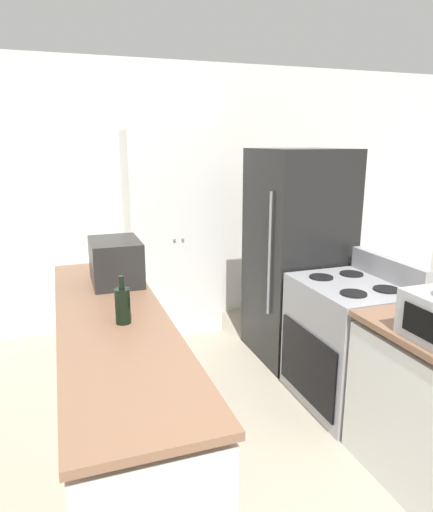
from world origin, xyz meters
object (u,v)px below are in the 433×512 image
object	(u,v)px
pantry_cabinet	(172,234)
stove	(348,343)
refrigerator	(297,256)
microwave	(116,261)
wine_bottle	(123,305)

from	to	relation	value
pantry_cabinet	stove	bearing A→B (deg)	-63.91
refrigerator	microwave	distance (m)	1.58
wine_bottle	stove	bearing A→B (deg)	6.54
microwave	stove	bearing A→B (deg)	-20.29
stove	microwave	distance (m)	1.73
stove	microwave	size ratio (longest dim) A/B	2.34
stove	wine_bottle	distance (m)	1.69
stove	microwave	world-z (taller)	microwave
stove	wine_bottle	bearing A→B (deg)	-173.46
wine_bottle	microwave	bearing A→B (deg)	85.32
microwave	pantry_cabinet	bearing A→B (deg)	59.60
stove	microwave	bearing A→B (deg)	159.71
refrigerator	microwave	bearing A→B (deg)	-170.32
stove	pantry_cabinet	bearing A→B (deg)	116.09
wine_bottle	refrigerator	bearing A→B (deg)	32.08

